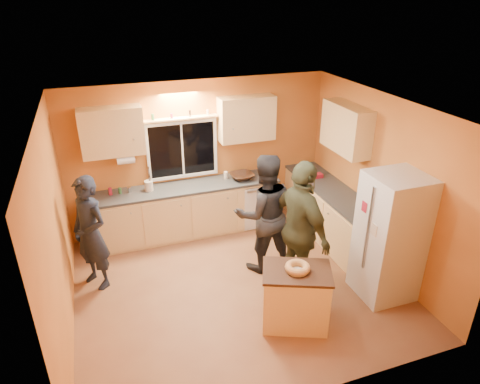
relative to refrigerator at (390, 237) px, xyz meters
name	(u,v)px	position (x,y,z in m)	size (l,w,h in m)	color
ground	(237,285)	(-1.89, 0.80, -0.90)	(4.50, 4.50, 0.00)	brown
room_shell	(236,172)	(-1.77, 1.21, 0.72)	(4.54, 4.04, 2.61)	orange
back_counter	(207,207)	(-1.88, 2.50, -0.45)	(4.23, 0.62, 0.90)	#DFAD75
right_counter	(339,221)	(0.06, 1.30, -0.45)	(0.62, 1.84, 0.90)	#DFAD75
refrigerator	(390,237)	(0.00, 0.00, 0.00)	(0.72, 0.70, 1.80)	silver
island	(295,297)	(-1.44, -0.16, -0.49)	(0.99, 0.85, 0.81)	#DFAD75
bundt_pastry	(297,268)	(-1.44, -0.16, -0.04)	(0.31, 0.31, 0.09)	tan
person_left	(91,234)	(-3.79, 1.52, -0.06)	(0.62, 0.40, 1.69)	black
person_center	(264,214)	(-1.36, 1.13, 0.02)	(0.90, 0.70, 1.85)	black
person_right	(301,230)	(-1.12, 0.43, 0.08)	(1.15, 0.48, 1.97)	#353A25
mixing_bowl	(242,176)	(-1.23, 2.48, 0.05)	(0.40, 0.40, 0.10)	black
utensil_crock	(149,186)	(-2.83, 2.54, 0.09)	(0.14, 0.14, 0.17)	beige
potted_plant	(369,210)	(-0.01, 0.50, 0.16)	(0.30, 0.26, 0.33)	gray
red_box	(318,176)	(0.05, 2.10, 0.04)	(0.16, 0.12, 0.07)	#A6192E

